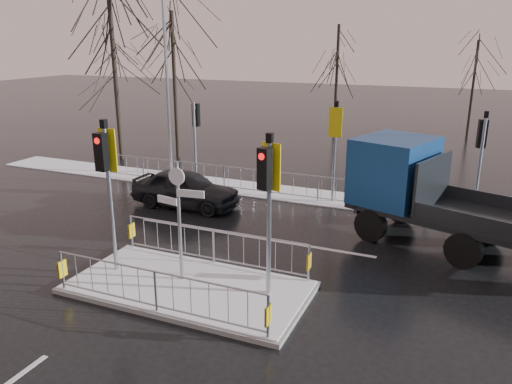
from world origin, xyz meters
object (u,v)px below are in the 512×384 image
at_px(traffic_island, 188,275).
at_px(street_lamp_left, 168,75).
at_px(flatbed_truck, 422,189).
at_px(car_far_lane, 186,189).

height_order(traffic_island, street_lamp_left, street_lamp_left).
relative_size(traffic_island, flatbed_truck, 0.84).
bearing_deg(car_far_lane, street_lamp_left, 37.75).
height_order(traffic_island, flatbed_truck, traffic_island).
bearing_deg(street_lamp_left, car_far_lane, -52.00).
xyz_separation_m(car_far_lane, flatbed_truck, (8.32, 0.03, 0.96)).
xyz_separation_m(flatbed_truck, street_lamp_left, (-11.34, 3.84, 2.84)).
xyz_separation_m(traffic_island, street_lamp_left, (-6.42, 9.49, 4.10)).
bearing_deg(street_lamp_left, flatbed_truck, -18.69).
height_order(traffic_island, car_far_lane, traffic_island).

